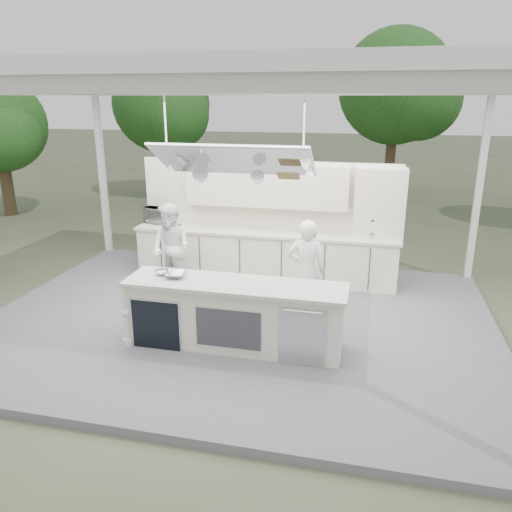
% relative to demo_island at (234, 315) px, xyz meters
% --- Properties ---
extents(ground, '(90.00, 90.00, 0.00)m').
position_rel_demo_island_xyz_m(ground, '(-0.18, 0.91, -0.60)').
color(ground, '#495339').
rests_on(ground, ground).
extents(stage_deck, '(8.00, 6.00, 0.12)m').
position_rel_demo_island_xyz_m(stage_deck, '(-0.18, 0.91, -0.54)').
color(stage_deck, '#5B5A5F').
rests_on(stage_deck, ground).
extents(tent, '(8.20, 6.20, 3.86)m').
position_rel_demo_island_xyz_m(tent, '(-0.18, 0.90, 3.11)').
color(tent, white).
rests_on(tent, ground).
extents(demo_island, '(3.10, 0.79, 0.95)m').
position_rel_demo_island_xyz_m(demo_island, '(0.00, 0.00, 0.00)').
color(demo_island, white).
rests_on(demo_island, stage_deck).
extents(back_counter, '(5.08, 0.72, 0.95)m').
position_rel_demo_island_xyz_m(back_counter, '(-0.18, 2.81, 0.00)').
color(back_counter, white).
rests_on(back_counter, stage_deck).
extents(back_wall_unit, '(5.05, 0.48, 2.25)m').
position_rel_demo_island_xyz_m(back_wall_unit, '(0.27, 3.03, 0.98)').
color(back_wall_unit, white).
rests_on(back_wall_unit, stage_deck).
extents(tree_cluster, '(19.55, 9.40, 5.85)m').
position_rel_demo_island_xyz_m(tree_cluster, '(-0.34, 10.68, 2.69)').
color(tree_cluster, brown).
rests_on(tree_cluster, ground).
extents(head_chef, '(0.63, 0.44, 1.64)m').
position_rel_demo_island_xyz_m(head_chef, '(0.86, 1.10, 0.34)').
color(head_chef, white).
rests_on(head_chef, stage_deck).
extents(sous_chef, '(0.96, 0.87, 1.61)m').
position_rel_demo_island_xyz_m(sous_chef, '(-1.66, 1.80, 0.33)').
color(sous_chef, white).
rests_on(sous_chef, stage_deck).
extents(toaster_oven, '(0.66, 0.51, 0.33)m').
position_rel_demo_island_xyz_m(toaster_oven, '(-2.38, 2.99, 0.64)').
color(toaster_oven, silver).
rests_on(toaster_oven, back_counter).
extents(bowl_large, '(0.33, 0.33, 0.07)m').
position_rel_demo_island_xyz_m(bowl_large, '(-0.86, 0.04, 0.51)').
color(bowl_large, '#ADB0B4').
rests_on(bowl_large, demo_island).
extents(bowl_small, '(0.26, 0.26, 0.06)m').
position_rel_demo_island_xyz_m(bowl_small, '(-1.09, 0.10, 0.51)').
color(bowl_small, silver).
rests_on(bowl_small, demo_island).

